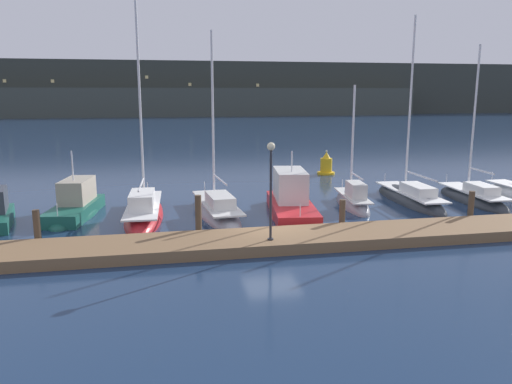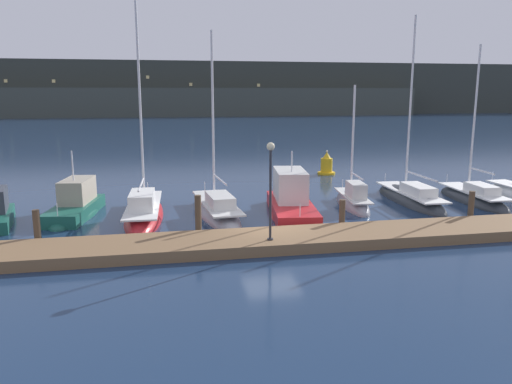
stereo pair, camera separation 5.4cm
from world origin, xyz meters
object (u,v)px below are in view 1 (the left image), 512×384
object	(u,v)px
motorboat_berth_3	(75,211)
channel_buoy	(326,165)
sailboat_berth_5	(217,212)
sailboat_berth_7	(353,204)
motorboat_berth_6	(291,206)
dock_lamppost	(271,175)
sailboat_berth_8	(410,200)
sailboat_berth_9	(473,200)
sailboat_berth_4	(144,215)

from	to	relation	value
motorboat_berth_3	channel_buoy	distance (m)	19.91
sailboat_berth_5	sailboat_berth_7	distance (m)	7.69
motorboat_berth_3	sailboat_berth_7	size ratio (longest dim) A/B	0.82
channel_buoy	motorboat_berth_6	bearing A→B (deg)	-116.81
motorboat_berth_3	sailboat_berth_5	distance (m)	7.26
channel_buoy	dock_lamppost	size ratio (longest dim) A/B	0.48
sailboat_berth_7	sailboat_berth_8	world-z (taller)	sailboat_berth_8
motorboat_berth_3	sailboat_berth_9	bearing A→B (deg)	-2.26
sailboat_berth_8	sailboat_berth_5	bearing A→B (deg)	-175.61
sailboat_berth_7	dock_lamppost	bearing A→B (deg)	-132.41
dock_lamppost	motorboat_berth_3	bearing A→B (deg)	138.72
sailboat_berth_9	dock_lamppost	world-z (taller)	sailboat_berth_9
sailboat_berth_7	sailboat_berth_8	size ratio (longest dim) A/B	0.66
sailboat_berth_8	sailboat_berth_9	world-z (taller)	sailboat_berth_8
motorboat_berth_3	sailboat_berth_5	xyz separation A→B (m)	(7.17, -1.11, -0.15)
sailboat_berth_7	channel_buoy	distance (m)	11.14
motorboat_berth_6	sailboat_berth_8	distance (m)	7.70
sailboat_berth_9	channel_buoy	bearing A→B (deg)	114.73
motorboat_berth_3	sailboat_berth_4	xyz separation A→B (m)	(3.46, -1.00, -0.13)
motorboat_berth_3	dock_lamppost	distance (m)	11.74
motorboat_berth_6	dock_lamppost	bearing A→B (deg)	-112.77
sailboat_berth_4	dock_lamppost	distance (m)	8.78
motorboat_berth_6	channel_buoy	size ratio (longest dim) A/B	3.92
sailboat_berth_4	dock_lamppost	xyz separation A→B (m)	(5.11, -6.52, 2.92)
sailboat_berth_5	channel_buoy	world-z (taller)	sailboat_berth_5
motorboat_berth_3	channel_buoy	world-z (taller)	motorboat_berth_3
sailboat_berth_4	sailboat_berth_8	distance (m)	15.11
sailboat_berth_4	sailboat_berth_9	size ratio (longest dim) A/B	1.26
sailboat_berth_4	channel_buoy	xyz separation A→B (m)	(13.60, 11.27, 0.53)
sailboat_berth_5	motorboat_berth_6	world-z (taller)	sailboat_berth_5
sailboat_berth_9	channel_buoy	size ratio (longest dim) A/B	5.13
sailboat_berth_8	dock_lamppost	size ratio (longest dim) A/B	2.87
sailboat_berth_9	dock_lamppost	distance (m)	15.44
motorboat_berth_3	sailboat_berth_7	xyz separation A→B (m)	(14.85, -0.65, -0.14)
channel_buoy	sailboat_berth_7	bearing A→B (deg)	-101.46
sailboat_berth_7	sailboat_berth_8	bearing A→B (deg)	6.28
dock_lamppost	sailboat_berth_4	bearing A→B (deg)	128.09
motorboat_berth_3	motorboat_berth_6	distance (m)	11.13
sailboat_berth_7	sailboat_berth_9	size ratio (longest dim) A/B	0.77
sailboat_berth_7	dock_lamppost	distance (m)	9.76
motorboat_berth_3	dock_lamppost	xyz separation A→B (m)	(8.57, -7.52, 2.79)
sailboat_berth_5	motorboat_berth_6	distance (m)	3.89
sailboat_berth_4	sailboat_berth_7	world-z (taller)	sailboat_berth_4
sailboat_berth_4	motorboat_berth_6	size ratio (longest dim) A/B	1.65
sailboat_berth_7	motorboat_berth_6	bearing A→B (deg)	-164.20
dock_lamppost	channel_buoy	bearing A→B (deg)	64.48
motorboat_berth_6	dock_lamppost	size ratio (longest dim) A/B	1.87
sailboat_berth_4	motorboat_berth_6	distance (m)	7.58
sailboat_berth_5	sailboat_berth_7	bearing A→B (deg)	3.48
sailboat_berth_4	sailboat_berth_8	world-z (taller)	sailboat_berth_4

